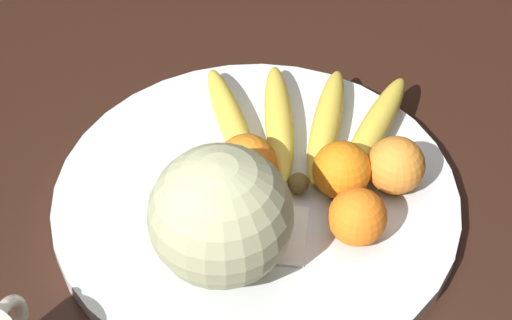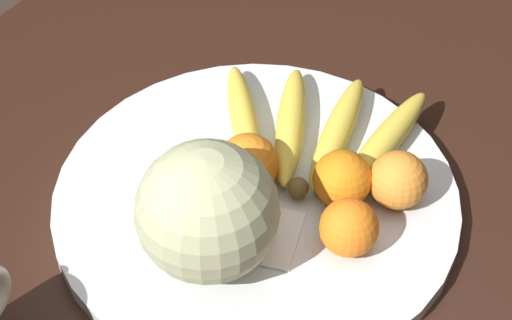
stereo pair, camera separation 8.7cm
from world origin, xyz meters
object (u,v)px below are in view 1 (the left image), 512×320
(kitchen_table, at_px, (254,293))
(orange_back_left, at_px, (246,165))
(melon, at_px, (221,216))
(orange_front_right, at_px, (357,217))
(produce_tag, at_px, (291,238))
(banana_bunch, at_px, (305,126))
(orange_mid_center, at_px, (396,165))
(fruit_bowl, at_px, (256,198))
(orange_front_left, at_px, (342,170))

(kitchen_table, bearing_deg, orange_back_left, 33.75)
(kitchen_table, relative_size, melon, 9.16)
(kitchen_table, xyz_separation_m, orange_back_left, (0.04, 0.03, 0.16))
(orange_front_right, relative_size, produce_tag, 0.72)
(banana_bunch, relative_size, orange_mid_center, 3.89)
(fruit_bowl, relative_size, orange_back_left, 6.60)
(banana_bunch, xyz_separation_m, orange_back_left, (-0.10, 0.03, 0.02))
(kitchen_table, xyz_separation_m, orange_mid_center, (0.11, -0.11, 0.15))
(melon, height_order, banana_bunch, melon)
(fruit_bowl, distance_m, melon, 0.12)
(orange_front_left, bearing_deg, orange_mid_center, -58.59)
(melon, xyz_separation_m, orange_front_left, (0.14, -0.07, -0.04))
(melon, distance_m, orange_front_right, 0.14)
(kitchen_table, xyz_separation_m, orange_front_right, (0.03, -0.10, 0.15))
(banana_bunch, bearing_deg, produce_tag, 177.56)
(orange_front_left, bearing_deg, melon, 152.62)
(fruit_bowl, height_order, orange_back_left, orange_back_left)
(produce_tag, bearing_deg, banana_bunch, -0.27)
(kitchen_table, relative_size, banana_bunch, 5.25)
(orange_mid_center, bearing_deg, orange_front_left, 121.41)
(orange_front_left, relative_size, produce_tag, 0.75)
(kitchen_table, height_order, melon, melon)
(orange_back_left, bearing_deg, kitchen_table, -146.25)
(orange_front_left, xyz_separation_m, orange_front_right, (-0.05, -0.04, -0.00))
(orange_mid_center, bearing_deg, melon, 144.30)
(melon, height_order, orange_front_right, melon)
(melon, bearing_deg, orange_front_right, -51.78)
(fruit_bowl, height_order, produce_tag, produce_tag)
(fruit_bowl, height_order, orange_front_left, orange_front_left)
(fruit_bowl, relative_size, orange_front_right, 7.29)
(banana_bunch, bearing_deg, fruit_bowl, 152.67)
(orange_mid_center, bearing_deg, banana_bunch, 74.75)
(kitchen_table, height_order, orange_mid_center, orange_mid_center)
(fruit_bowl, xyz_separation_m, orange_front_left, (0.04, -0.08, 0.04))
(orange_front_right, xyz_separation_m, orange_back_left, (0.02, 0.13, 0.00))
(fruit_bowl, height_order, orange_front_right, orange_front_right)
(orange_front_right, distance_m, orange_mid_center, 0.08)
(kitchen_table, distance_m, orange_back_left, 0.16)
(fruit_bowl, bearing_deg, melon, -175.22)
(orange_front_right, bearing_deg, kitchen_table, 104.94)
(banana_bunch, bearing_deg, orange_mid_center, -125.01)
(kitchen_table, relative_size, fruit_bowl, 2.91)
(banana_bunch, height_order, produce_tag, banana_bunch)
(orange_mid_center, xyz_separation_m, produce_tag, (-0.11, 0.07, -0.03))
(melon, bearing_deg, orange_back_left, 11.92)
(orange_mid_center, bearing_deg, kitchen_table, 134.11)
(kitchen_table, relative_size, orange_mid_center, 20.39)
(banana_bunch, relative_size, orange_front_right, 4.05)
(kitchen_table, height_order, banana_bunch, banana_bunch)
(fruit_bowl, relative_size, banana_bunch, 1.80)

